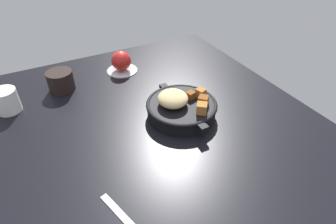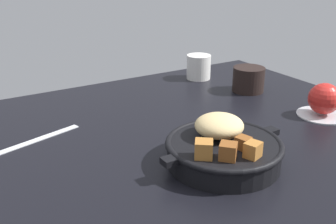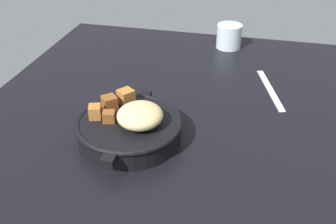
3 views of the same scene
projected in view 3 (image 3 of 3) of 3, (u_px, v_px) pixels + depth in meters
The scene contains 4 objects.
ground_plane at pixel (180, 138), 83.91cm from camera, with size 116.88×97.72×2.40cm, color black.
cast_iron_skillet at pixel (130, 126), 79.89cm from camera, with size 26.15×21.87×8.75cm.
butter_knife at pixel (270, 89), 99.14cm from camera, with size 21.10×1.60×0.36cm, color silver.
water_glass_short at pixel (229, 36), 120.53cm from camera, with size 7.62×7.62×7.23cm, color silver.
Camera 3 is at (66.77, 13.04, 48.31)cm, focal length 42.00 mm.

